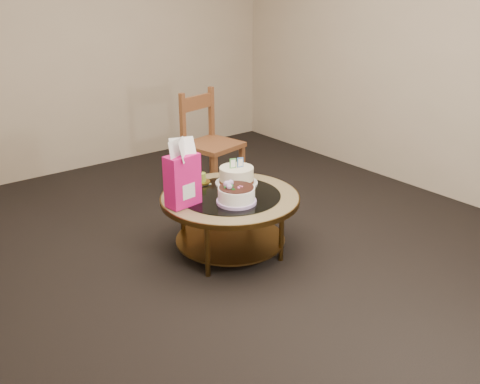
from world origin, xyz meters
TOP-DOWN VIEW (x-y plane):
  - ground at (0.00, 0.00)m, footprint 5.00×5.00m
  - room_walls at (0.00, 0.00)m, footprint 4.52×5.02m
  - coffee_table at (0.00, -0.00)m, footprint 1.02×1.02m
  - decorated_cake at (-0.05, -0.14)m, footprint 0.28×0.28m
  - cream_cake at (0.17, 0.15)m, footprint 0.32×0.32m
  - gift_bag at (-0.36, 0.06)m, footprint 0.25×0.19m
  - pillar_candle at (-0.04, 0.31)m, footprint 0.13×0.13m
  - dining_chair at (0.56, 1.06)m, footprint 0.53×0.53m

SIDE VIEW (x-z plane):
  - ground at x=0.00m, z-range 0.00..0.00m
  - coffee_table at x=0.00m, z-range 0.15..0.61m
  - pillar_candle at x=-0.04m, z-range 0.44..0.54m
  - dining_chair at x=0.56m, z-range 0.01..0.98m
  - decorated_cake at x=-0.05m, z-range 0.43..0.59m
  - cream_cake at x=0.17m, z-range 0.42..0.62m
  - gift_bag at x=-0.36m, z-range 0.46..0.92m
  - room_walls at x=0.00m, z-range 0.24..2.85m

